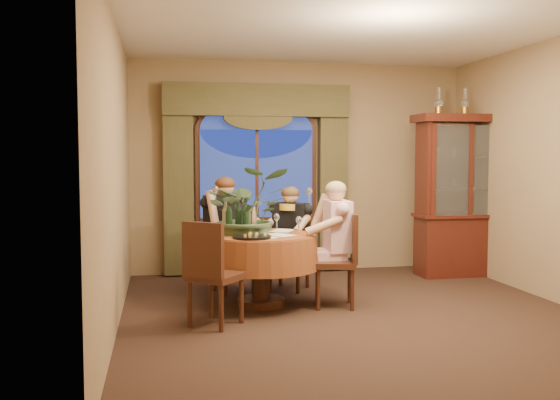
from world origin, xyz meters
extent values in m
plane|color=black|center=(0.00, 0.00, 0.00)|extent=(5.00, 5.00, 0.00)
plane|color=#896F50|center=(0.00, 2.50, 1.40)|extent=(4.50, 0.00, 4.50)
plane|color=white|center=(0.00, 0.00, 2.80)|extent=(5.00, 5.00, 0.00)
cube|color=#3F3A1F|center=(-1.63, 2.38, 1.18)|extent=(0.38, 0.14, 2.32)
cube|color=#3F3A1F|center=(0.43, 2.38, 1.18)|extent=(0.38, 0.14, 2.32)
cylinder|color=maroon|center=(-0.84, 0.57, 0.38)|extent=(1.57, 1.57, 0.75)
cube|color=#38110D|center=(2.00, 1.75, 1.04)|extent=(1.29, 0.51, 2.08)
cube|color=black|center=(-0.11, 0.40, 0.48)|extent=(0.50, 0.50, 0.96)
cube|color=black|center=(-0.40, 1.30, 0.48)|extent=(0.58, 0.58, 0.96)
cube|color=black|center=(-1.04, 1.30, 0.48)|extent=(0.52, 0.52, 0.96)
cube|color=black|center=(-1.37, -0.08, 0.48)|extent=(0.59, 0.59, 0.96)
imported|color=#3A5233|center=(-0.96, 0.66, 1.33)|extent=(0.88, 0.98, 0.77)
imported|color=#5A6136|center=(-0.82, 0.55, 0.77)|extent=(0.14, 0.14, 0.04)
cylinder|color=black|center=(-0.98, 0.27, 0.76)|extent=(0.38, 0.38, 0.02)
cylinder|color=tan|center=(-1.20, 0.67, 0.92)|extent=(0.07, 0.07, 0.33)
cylinder|color=black|center=(-1.18, 0.53, 0.92)|extent=(0.07, 0.07, 0.33)
cylinder|color=black|center=(-1.06, 0.72, 0.92)|extent=(0.07, 0.07, 0.33)
cylinder|color=black|center=(-1.01, 0.51, 0.92)|extent=(0.07, 0.07, 0.33)
cube|color=white|center=(-0.68, 0.44, 0.75)|extent=(0.34, 0.37, 0.00)
cube|color=white|center=(-0.58, 0.79, 0.75)|extent=(0.33, 0.36, 0.00)
cube|color=white|center=(-0.87, 0.32, 0.75)|extent=(0.30, 0.35, 0.00)
camera|label=1|loc=(-1.85, -5.73, 1.55)|focal=40.00mm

